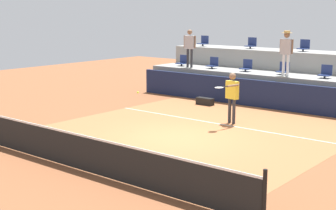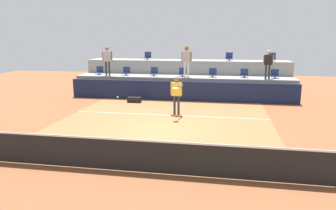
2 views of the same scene
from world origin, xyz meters
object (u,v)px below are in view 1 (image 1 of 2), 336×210
Objects in this scene: stadium_chair_upper_left at (251,44)px; tennis_ball at (138,92)px; stadium_chair_lower_left at (213,64)px; equipment_bag at (205,101)px; stadium_chair_upper_far_left at (204,42)px; stadium_chair_upper_center at (304,46)px; spectator_leaning_on_rail at (190,45)px; spectator_with_hat at (286,48)px; tennis_player at (232,93)px; stadium_chair_lower_mid_right at (326,73)px; stadium_chair_lower_far_left at (183,61)px; stadium_chair_lower_center at (284,69)px; stadium_chair_lower_mid_left at (247,66)px.

stadium_chair_upper_left is 9.06m from tennis_ball.
equipment_bag is (1.13, -2.22, -1.31)m from stadium_chair_lower_left.
stadium_chair_upper_center is at bearing 0.00° from stadium_chair_upper_far_left.
stadium_chair_lower_left is 2.69m from stadium_chair_upper_far_left.
spectator_with_hat reaches higher than spectator_leaning_on_rail.
tennis_player is at bearing -49.58° from stadium_chair_lower_left.
stadium_chair_upper_left is at bearing 62.57° from stadium_chair_lower_left.
tennis_player is 4.33m from spectator_with_hat.
stadium_chair_lower_mid_right reaches higher than equipment_bag.
equipment_bag is (-2.67, -1.84, -2.23)m from spectator_with_hat.
stadium_chair_lower_far_left is 0.29× the size of tennis_player.
stadium_chair_upper_center reaches higher than stadium_chair_lower_center.
stadium_chair_lower_mid_right is at bearing -14.17° from stadium_chair_upper_far_left.
stadium_chair_upper_center reaches higher than stadium_chair_lower_mid_right.
spectator_leaning_on_rail is (-6.38, -0.38, 0.85)m from stadium_chair_lower_mid_right.
stadium_chair_upper_far_left is at bearing 180.00° from stadium_chair_upper_center.
tennis_player is at bearing 53.42° from tennis_ball.
stadium_chair_upper_center reaches higher than stadium_chair_lower_far_left.
spectator_leaning_on_rail reaches higher than stadium_chair_lower_mid_left.
spectator_leaning_on_rail reaches higher than stadium_chair_upper_far_left.
stadium_chair_lower_center is 1.99m from stadium_chair_upper_center.
stadium_chair_upper_center reaches higher than stadium_chair_lower_left.
stadium_chair_upper_center is 0.29× the size of tennis_player.
stadium_chair_lower_center is at bearing 42.84° from equipment_bag.
stadium_chair_upper_left reaches higher than stadium_chair_lower_left.
stadium_chair_lower_far_left and stadium_chair_lower_mid_right have the same top height.
tennis_ball is at bearing -62.85° from stadium_chair_lower_far_left.
spectator_with_hat reaches higher than stadium_chair_lower_mid_left.
tennis_player is at bearing -87.50° from stadium_chair_upper_center.
stadium_chair_lower_far_left reaches higher than equipment_bag.
spectator_leaning_on_rail is (-4.63, -2.18, 0.00)m from stadium_chair_upper_center.
stadium_chair_upper_left is (2.74, 0.00, 0.00)m from stadium_chair_upper_far_left.
stadium_chair_lower_mid_left is 2.16m from stadium_chair_upper_left.
stadium_chair_upper_center is 9.16m from tennis_ball.
stadium_chair_lower_center is 3.52m from equipment_bag.
stadium_chair_lower_center is 1.00× the size of stadium_chair_upper_center.
tennis_ball is (0.14, -7.14, -0.24)m from stadium_chair_lower_mid_left.
stadium_chair_lower_far_left is 1.99m from stadium_chair_upper_far_left.
tennis_ball is (1.90, -7.14, -0.24)m from stadium_chair_lower_left.
stadium_chair_lower_center is 0.29× the size of tennis_player.
stadium_chair_lower_far_left is 5.29m from stadium_chair_lower_center.
stadium_chair_lower_mid_left is at bearing 0.00° from stadium_chair_lower_left.
stadium_chair_lower_mid_left is 1.76m from stadium_chair_lower_center.
stadium_chair_upper_far_left is (-7.13, 1.80, 0.85)m from stadium_chair_lower_mid_right.
stadium_chair_lower_far_left is 3.53m from stadium_chair_lower_mid_left.
equipment_bag is (-2.71, 2.30, -0.94)m from tennis_player.
tennis_player is 1.01× the size of spectator_leaning_on_rail.
stadium_chair_lower_center is at bearing 180.00° from stadium_chair_lower_mid_right.
stadium_chair_lower_mid_left is at bearing 7.75° from spectator_leaning_on_rail.
stadium_chair_lower_mid_right is at bearing -45.75° from stadium_chair_upper_center.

